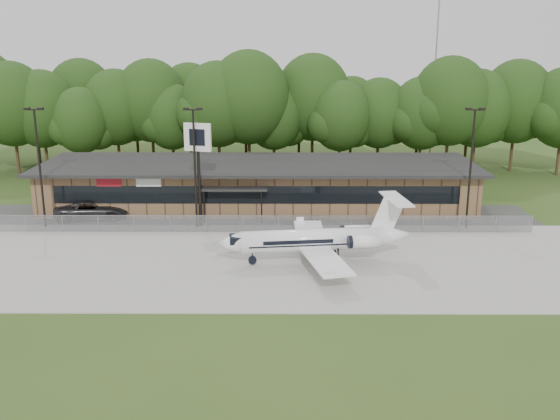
{
  "coord_description": "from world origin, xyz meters",
  "views": [
    {
      "loc": [
        2.38,
        -34.58,
        15.47
      ],
      "look_at": [
        2.13,
        12.0,
        2.8
      ],
      "focal_mm": 40.0,
      "sensor_mm": 36.0,
      "label": 1
    }
  ],
  "objects_px": {
    "terminal": "(259,184)",
    "business_jet": "(318,241)",
    "suv": "(92,210)",
    "pole_sign": "(198,148)"
  },
  "relations": [
    {
      "from": "terminal",
      "to": "pole_sign",
      "type": "height_order",
      "value": "pole_sign"
    },
    {
      "from": "suv",
      "to": "pole_sign",
      "type": "height_order",
      "value": "pole_sign"
    },
    {
      "from": "terminal",
      "to": "suv",
      "type": "relative_size",
      "value": 6.36
    },
    {
      "from": "business_jet",
      "to": "suv",
      "type": "bearing_deg",
      "value": 142.59
    },
    {
      "from": "business_jet",
      "to": "pole_sign",
      "type": "bearing_deg",
      "value": 129.3
    },
    {
      "from": "terminal",
      "to": "business_jet",
      "type": "distance_m",
      "value": 16.9
    },
    {
      "from": "terminal",
      "to": "pole_sign",
      "type": "distance_m",
      "value": 9.75
    },
    {
      "from": "terminal",
      "to": "pole_sign",
      "type": "xyz_separation_m",
      "value": [
        -4.73,
        -7.14,
        4.65
      ]
    },
    {
      "from": "terminal",
      "to": "suv",
      "type": "bearing_deg",
      "value": -161.7
    },
    {
      "from": "terminal",
      "to": "suv",
      "type": "distance_m",
      "value": 15.54
    }
  ]
}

